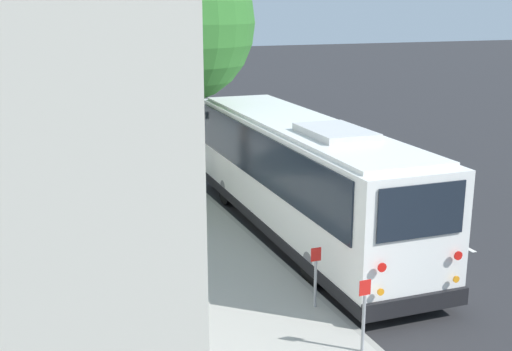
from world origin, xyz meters
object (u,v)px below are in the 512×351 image
at_px(street_tree, 173,12).
at_px(parked_sedan_gray, 184,139).
at_px(sign_post_near, 364,315).
at_px(sign_post_far, 315,277).
at_px(shuttle_bus, 300,171).
at_px(parked_sedan_tan, 148,114).

bearing_deg(street_tree, parked_sedan_gray, -16.82).
xyz_separation_m(sign_post_near, sign_post_far, (1.88, 0.00, -0.04)).
distance_m(shuttle_bus, sign_post_near, 6.59).
relative_size(sign_post_near, sign_post_far, 1.07).
height_order(shuttle_bus, parked_sedan_tan, shuttle_bus).
distance_m(street_tree, sign_post_far, 10.26).
height_order(street_tree, sign_post_near, street_tree).
distance_m(parked_sedan_gray, sign_post_far, 15.40).
distance_m(parked_sedan_tan, sign_post_near, 24.19).
bearing_deg(street_tree, parked_sedan_tan, -8.11).
bearing_deg(sign_post_near, parked_sedan_tan, -3.37).
bearing_deg(parked_sedan_gray, shuttle_bus, 177.79).
height_order(parked_sedan_gray, street_tree, street_tree).
distance_m(sign_post_near, sign_post_far, 1.88).
xyz_separation_m(parked_sedan_tan, street_tree, (-13.39, 1.91, 5.32)).
relative_size(parked_sedan_gray, sign_post_far, 3.39).
distance_m(shuttle_bus, sign_post_far, 4.83).
height_order(shuttle_bus, sign_post_near, shuttle_bus).
bearing_deg(sign_post_far, parked_sedan_tan, -3.66).
height_order(street_tree, sign_post_far, street_tree).
height_order(shuttle_bus, parked_sedan_gray, shuttle_bus).
relative_size(shuttle_bus, sign_post_near, 8.41).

